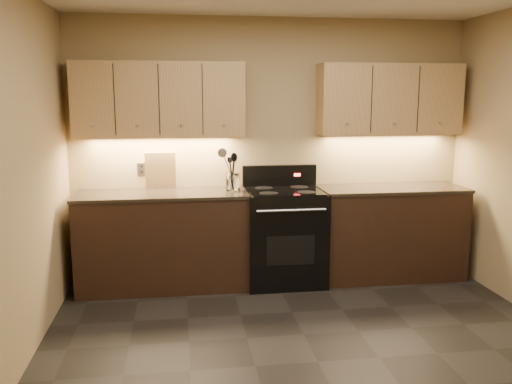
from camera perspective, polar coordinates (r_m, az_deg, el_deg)
floor at (r=4.00m, az=6.53°, el=-17.33°), size 4.00×4.00×0.00m
wall_back at (r=5.53m, az=1.59°, el=4.54°), size 4.00×0.04×2.60m
wall_left at (r=3.63m, az=-25.21°, el=0.62°), size 0.04×4.00×2.60m
counter_left at (r=5.31m, az=-9.73°, el=-5.01°), size 1.62×0.62×0.93m
counter_right at (r=5.71m, az=13.85°, el=-4.09°), size 1.46×0.62×0.93m
stove at (r=5.38m, az=2.96°, el=-4.52°), size 0.76×0.68×1.14m
upper_cab_left at (r=5.28m, az=-10.12°, el=9.56°), size 1.60×0.30×0.70m
upper_cab_right at (r=5.68m, az=13.86°, el=9.45°), size 1.44×0.30×0.70m
outlet_plate at (r=5.48m, az=-11.95°, el=2.38°), size 0.08×0.01×0.12m
utensil_crock at (r=5.25m, az=-2.46°, el=0.99°), size 0.16×0.16×0.17m
cutting_board at (r=5.42m, az=-10.02°, el=2.28°), size 0.30×0.12×0.37m
wooden_spoon at (r=5.23m, az=-2.65°, el=2.14°), size 0.12×0.10×0.34m
black_spoon at (r=5.25m, az=-2.61°, el=2.31°), size 0.08×0.15×0.37m
black_turner at (r=5.21m, az=-2.41°, el=2.04°), size 0.13×0.16×0.33m
steel_skimmer at (r=5.22m, az=-2.03°, el=2.49°), size 0.23×0.17×0.41m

